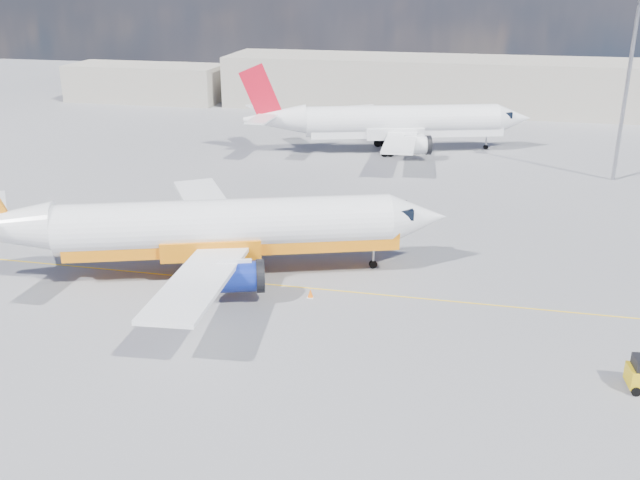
# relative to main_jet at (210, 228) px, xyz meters

# --- Properties ---
(ground) EXTENTS (240.00, 240.00, 0.00)m
(ground) POSITION_rel_main_jet_xyz_m (7.64, -3.73, -3.67)
(ground) COLOR slate
(ground) RESTS_ON ground
(taxi_line) EXTENTS (70.00, 0.15, 0.01)m
(taxi_line) POSITION_rel_main_jet_xyz_m (7.64, -0.73, -3.66)
(taxi_line) COLOR yellow
(taxi_line) RESTS_ON ground
(terminal_main) EXTENTS (70.00, 14.00, 8.00)m
(terminal_main) POSITION_rel_main_jet_xyz_m (12.64, 71.27, 0.33)
(terminal_main) COLOR #A79F90
(terminal_main) RESTS_ON ground
(terminal_annex) EXTENTS (26.00, 10.00, 6.00)m
(terminal_annex) POSITION_rel_main_jet_xyz_m (-37.36, 68.27, -0.67)
(terminal_annex) COLOR #A79F90
(terminal_annex) RESTS_ON ground
(main_jet) EXTENTS (36.25, 27.52, 11.01)m
(main_jet) POSITION_rel_main_jet_xyz_m (0.00, 0.00, 0.00)
(main_jet) COLOR white
(main_jet) RESTS_ON ground
(second_jet) EXTENTS (35.86, 27.29, 10.86)m
(second_jet) POSITION_rel_main_jet_xyz_m (8.26, 40.84, -0.05)
(second_jet) COLOR white
(second_jet) RESTS_ON ground
(traffic_cone) EXTENTS (0.46, 0.46, 0.64)m
(traffic_cone) POSITION_rel_main_jet_xyz_m (7.94, -2.22, -3.36)
(traffic_cone) COLOR white
(traffic_cone) RESTS_ON ground
(floodlight_mast) EXTENTS (1.38, 1.38, 18.89)m
(floodlight_mast) POSITION_rel_main_jet_xyz_m (32.99, 33.25, 7.66)
(floodlight_mast) COLOR #93929A
(floodlight_mast) RESTS_ON ground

